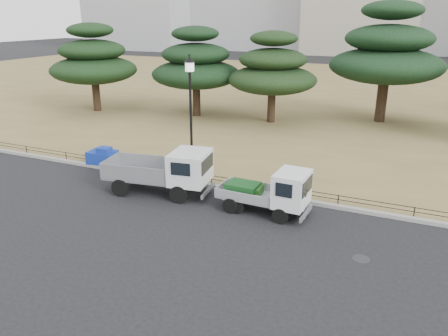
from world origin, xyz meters
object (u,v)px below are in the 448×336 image
at_px(street_lamp, 190,99).
at_px(tarp_pile, 103,156).
at_px(truck_large, 164,169).
at_px(truck_kei_front, 273,191).
at_px(truck_kei_rear, 270,191).

height_order(street_lamp, tarp_pile, street_lamp).
relative_size(truck_large, truck_kei_front, 1.42).
distance_m(truck_kei_front, tarp_pile, 10.41).
height_order(truck_kei_rear, street_lamp, street_lamp).
bearing_deg(truck_kei_front, tarp_pile, 164.47).
bearing_deg(truck_large, truck_kei_front, -6.79).
bearing_deg(tarp_pile, street_lamp, -1.31).
bearing_deg(truck_kei_rear, street_lamp, 160.08).
bearing_deg(tarp_pile, truck_kei_rear, -11.23).
relative_size(truck_kei_rear, tarp_pile, 2.46).
distance_m(truck_large, street_lamp, 3.51).
relative_size(truck_kei_front, street_lamp, 0.60).
relative_size(truck_large, truck_kei_rear, 1.34).
xyz_separation_m(truck_large, street_lamp, (0.48, 1.83, 2.95)).
bearing_deg(tarp_pile, truck_large, -21.04).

